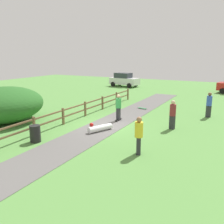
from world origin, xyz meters
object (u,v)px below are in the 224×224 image
at_px(bystander_maroon, 173,113).
at_px(skateboard_loose, 142,108).
at_px(bystander_yellow, 139,134).
at_px(skater_fallen, 99,128).
at_px(trash_bin, 35,134).
at_px(parked_car_white, 124,80).
at_px(bush_large, 4,105).
at_px(skater_riding, 118,106).
at_px(bystander_blue, 209,104).

bearing_deg(bystander_maroon, skateboard_loose, 129.45).
bearing_deg(bystander_yellow, skater_fallen, 147.18).
bearing_deg(trash_bin, skater_fallen, 57.54).
bearing_deg(skateboard_loose, bystander_maroon, -50.55).
bearing_deg(parked_car_white, skateboard_loose, -58.94).
bearing_deg(bush_large, bystander_yellow, -5.69).
xyz_separation_m(bush_large, skater_riding, (6.70, 3.82, -0.16)).
height_order(skater_fallen, skateboard_loose, skater_fallen).
xyz_separation_m(bush_large, bystander_maroon, (10.49, 3.65, -0.20)).
bearing_deg(bystander_maroon, trash_bin, -135.50).
height_order(bush_large, skater_fallen, bush_large).
xyz_separation_m(bush_large, bystander_yellow, (10.14, -1.01, -0.20)).
distance_m(trash_bin, bystander_maroon, 8.09).
bearing_deg(trash_bin, skater_riding, 71.30).
bearing_deg(parked_car_white, bystander_yellow, -63.31).
relative_size(bystander_maroon, bystander_yellow, 1.01).
bearing_deg(skater_riding, parked_car_white, 113.94).
bearing_deg(bush_large, skateboard_loose, 49.76).
height_order(trash_bin, bystander_blue, bystander_blue).
relative_size(skateboard_loose, parked_car_white, 0.19).
bearing_deg(bystander_blue, bush_large, -147.16).
bearing_deg(bystander_blue, bystander_yellow, -102.45).
relative_size(bush_large, parked_car_white, 1.28).
bearing_deg(bystander_maroon, bush_large, -160.82).
bearing_deg(bystander_yellow, skater_riding, 125.38).
distance_m(bush_large, skater_riding, 7.72).
xyz_separation_m(bystander_blue, parked_car_white, (-12.94, 13.06, -0.06)).
bearing_deg(skateboard_loose, trash_bin, -101.80).
xyz_separation_m(skateboard_loose, parked_car_white, (-7.70, 12.78, 0.87)).
bearing_deg(bush_large, skater_fallen, 9.85).
height_order(skater_fallen, parked_car_white, parked_car_white).
xyz_separation_m(trash_bin, bystander_blue, (7.35, 9.81, 0.57)).
relative_size(skater_fallen, bystander_blue, 0.88).
distance_m(bush_large, trash_bin, 5.19).
bearing_deg(bystander_blue, skateboard_loose, 176.89).
xyz_separation_m(skateboard_loose, bystander_yellow, (3.30, -9.09, 0.90)).
bearing_deg(skater_fallen, skateboard_loose, 89.30).
xyz_separation_m(trash_bin, skateboard_loose, (2.11, 10.09, -0.36)).
relative_size(skateboard_loose, bystander_maroon, 0.46).
distance_m(bystander_maroon, bystander_yellow, 4.67).
bearing_deg(bush_large, trash_bin, -23.02).
xyz_separation_m(bystander_maroon, parked_car_white, (-11.35, 17.21, -0.04)).
height_order(bystander_blue, parked_car_white, parked_car_white).
xyz_separation_m(trash_bin, skater_riding, (1.97, 5.83, 0.58)).
height_order(skater_riding, bystander_blue, skater_riding).
distance_m(bush_large, bystander_blue, 14.38).
bearing_deg(skater_riding, bystander_blue, 36.47).
bearing_deg(trash_bin, bystander_blue, 53.15).
bearing_deg(bystander_blue, parked_car_white, 134.73).
relative_size(bystander_yellow, bystander_blue, 0.98).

